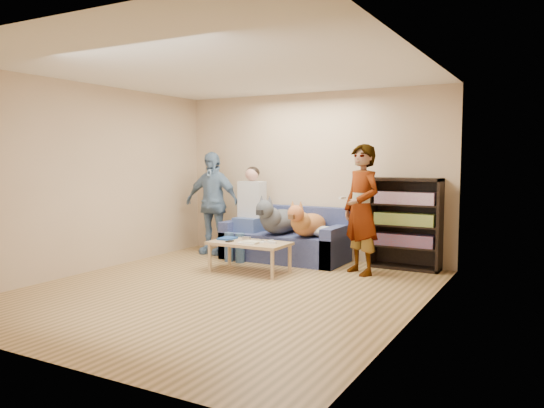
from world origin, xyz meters
The scene contains 27 objects.
ground centered at (0.00, 0.00, 0.00)m, with size 5.00×5.00×0.00m, color olive.
ceiling centered at (0.00, 0.00, 2.60)m, with size 5.00×5.00×0.00m, color white.
wall_back centered at (0.00, 2.50, 1.30)m, with size 4.50×4.50×0.00m, color tan.
wall_front centered at (0.00, -2.50, 1.30)m, with size 4.50×4.50×0.00m, color tan.
wall_left centered at (-2.25, 0.00, 1.30)m, with size 5.00×5.00×0.00m, color tan.
wall_right centered at (2.25, 0.00, 1.30)m, with size 5.00×5.00×0.00m, color tan.
blanket centered at (0.43, 1.98, 0.50)m, with size 0.44×0.37×0.15m, color #BBBBC1.
person_standing_right centered at (1.12, 1.69, 0.88)m, with size 0.65×0.42×1.77m, color gray.
person_standing_left centered at (-1.57, 1.99, 0.84)m, with size 0.99×0.41×1.68m, color #7597BC.
held_controller centered at (0.92, 1.49, 1.05)m, with size 0.04×0.12×0.03m, color white.
notebook_blue centered at (-0.68, 1.12, 0.43)m, with size 0.20×0.26×0.03m, color navy.
papers centered at (-0.23, 0.97, 0.43)m, with size 0.26×0.20×0.01m, color silver.
magazine centered at (-0.20, 0.99, 0.44)m, with size 0.22×0.17×0.01m, color beige.
camera_silver centered at (-0.40, 1.19, 0.45)m, with size 0.11×0.06×0.05m, color silver.
controller_a centered at (0.00, 1.17, 0.43)m, with size 0.04×0.13×0.03m, color white.
controller_b centered at (0.08, 1.09, 0.43)m, with size 0.09×0.06×0.03m, color silver.
headphone_cup_a centered at (-0.08, 1.05, 0.43)m, with size 0.07×0.07×0.02m, color white.
headphone_cup_b centered at (-0.08, 1.13, 0.43)m, with size 0.07×0.07×0.02m, color white.
pen_orange centered at (-0.30, 0.91, 0.42)m, with size 0.01×0.01×0.14m, color orange.
pen_black centered at (-0.16, 1.25, 0.42)m, with size 0.01×0.01×0.14m, color black.
wallet centered at (-0.53, 0.95, 0.43)m, with size 0.07×0.12×0.01m, color black.
sofa centered at (-0.25, 2.10, 0.28)m, with size 1.90×0.85×0.82m.
person_seated centered at (-0.85, 1.97, 0.77)m, with size 0.40×0.73×1.47m.
dog_gray centered at (-0.28, 1.89, 0.65)m, with size 0.43×1.26×0.62m.
dog_tan centered at (0.22, 1.87, 0.62)m, with size 0.39×1.15×0.56m.
coffee_table centered at (-0.28, 1.07, 0.37)m, with size 1.10×0.60×0.42m.
bookshelf centered at (1.55, 2.33, 0.68)m, with size 1.00×0.34×1.30m.
Camera 1 is at (3.51, -5.15, 1.58)m, focal length 35.00 mm.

